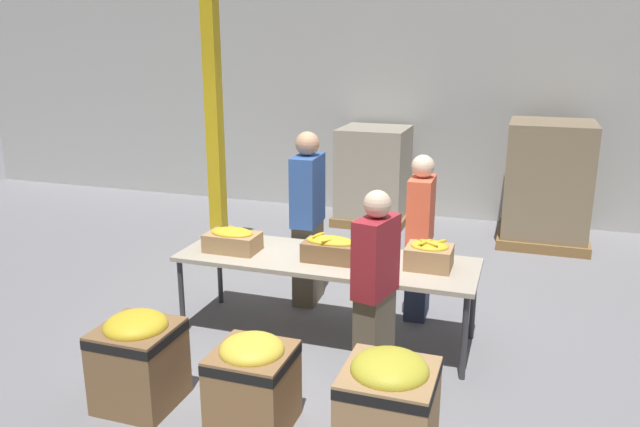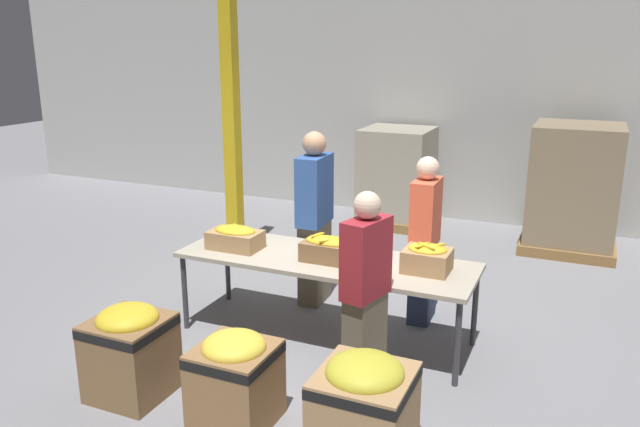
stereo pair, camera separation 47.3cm
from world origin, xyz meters
name	(u,v)px [view 1 (the left image)]	position (x,y,z in m)	size (l,w,h in m)	color
ground_plane	(326,335)	(0.00, 0.00, 0.00)	(30.00, 30.00, 0.00)	gray
wall_back	(419,83)	(0.00, 4.41, 2.00)	(16.00, 0.08, 4.00)	#B7B7B2
sorting_table	(326,263)	(0.00, 0.00, 0.71)	(2.65, 0.87, 0.76)	#B2A893
banana_box_0	(232,240)	(-0.87, -0.09, 0.87)	(0.48, 0.30, 0.22)	tan
banana_box_1	(331,248)	(0.06, -0.05, 0.87)	(0.48, 0.28, 0.24)	olive
banana_box_2	(429,254)	(0.90, 0.04, 0.88)	(0.38, 0.32, 0.26)	tan
volunteer_0	(308,220)	(-0.42, 0.70, 0.88)	(0.26, 0.48, 1.77)	#6B604C
volunteer_1	(375,290)	(0.59, -0.62, 0.77)	(0.30, 0.45, 1.56)	#6B604C
volunteer_2	(420,238)	(0.71, 0.70, 0.80)	(0.23, 0.43, 1.60)	#2D3856
donation_bin_0	(138,356)	(-0.96, -1.48, 0.38)	(0.55, 0.55, 0.72)	olive
donation_bin_1	(253,380)	(-0.05, -1.48, 0.36)	(0.53, 0.53, 0.68)	olive
donation_bin_2	(388,402)	(0.90, -1.48, 0.38)	(0.59, 0.59, 0.72)	tan
support_pillar	(213,96)	(-1.89, 1.56, 2.00)	(0.16, 0.16, 4.00)	gold
pallet_stack_0	(374,176)	(-0.50, 3.79, 0.69)	(1.04, 1.04, 1.40)	olive
pallet_stack_1	(547,184)	(1.90, 3.56, 0.80)	(1.15, 1.15, 1.61)	olive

